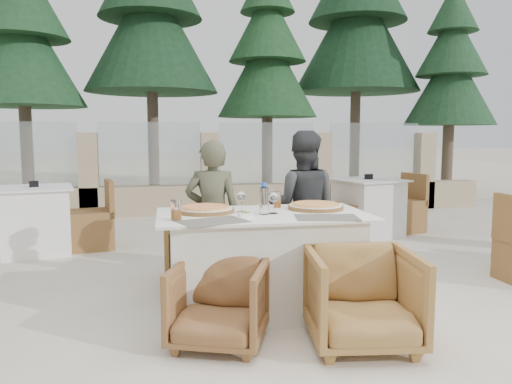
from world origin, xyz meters
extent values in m
plane|color=beige|center=(0.00, 0.00, 0.00)|extent=(80.00, 80.00, 0.00)
cube|color=#F0E3C5|center=(0.00, 14.00, 0.01)|extent=(30.00, 16.00, 0.01)
cone|color=#1F4A28|center=(-3.50, 7.00, 2.75)|extent=(2.42, 2.42, 5.50)
cone|color=#1A3E22|center=(-1.00, 7.50, 3.25)|extent=(2.86, 2.86, 6.50)
cone|color=#204C27|center=(1.50, 7.20, 2.50)|extent=(2.20, 2.20, 5.00)
cone|color=#193D21|center=(3.80, 7.80, 3.40)|extent=(2.99, 2.99, 6.80)
cone|color=#204929|center=(5.50, 6.50, 2.25)|extent=(1.98, 1.98, 4.50)
cube|color=#635F55|center=(-0.44, -0.38, 0.77)|extent=(0.53, 0.44, 0.00)
cube|color=#605C52|center=(0.39, -0.36, 0.77)|extent=(0.49, 0.37, 0.00)
cylinder|color=#DB491D|center=(-0.46, 0.04, 0.80)|extent=(0.50, 0.50, 0.06)
cylinder|color=#CA571B|center=(0.43, 0.05, 0.80)|extent=(0.54, 0.54, 0.06)
cylinder|color=#A0BFD2|center=(-0.03, -0.13, 0.89)|extent=(0.08, 0.08, 0.24)
cylinder|color=#C6731C|center=(-0.69, -0.27, 0.84)|extent=(0.08, 0.08, 0.15)
cylinder|color=orange|center=(0.14, 0.19, 0.84)|extent=(0.07, 0.07, 0.13)
imported|color=olive|center=(-0.40, 0.75, 0.30)|extent=(0.76, 0.78, 0.60)
imported|color=olive|center=(0.48, 0.78, 0.27)|extent=(0.75, 0.76, 0.55)
imported|color=brown|center=(-0.43, -0.65, 0.27)|extent=(0.75, 0.76, 0.55)
imported|color=olive|center=(0.48, -0.83, 0.32)|extent=(0.76, 0.78, 0.64)
imported|color=#494A35|center=(-0.36, 0.54, 0.66)|extent=(0.53, 0.39, 1.32)
imported|color=#343638|center=(0.50, 0.69, 0.70)|extent=(0.81, 0.71, 1.41)
camera|label=1|loc=(-0.76, -3.77, 1.37)|focal=35.00mm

